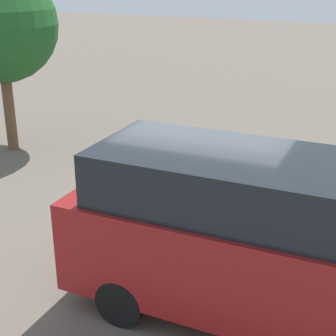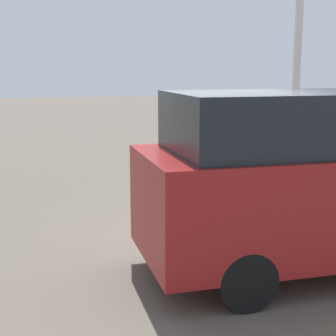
{
  "view_description": "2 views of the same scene",
  "coord_description": "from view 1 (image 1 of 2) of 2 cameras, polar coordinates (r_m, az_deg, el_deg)",
  "views": [
    {
      "loc": [
        2.48,
        -7.2,
        4.51
      ],
      "look_at": [
        -1.0,
        0.45,
        1.21
      ],
      "focal_mm": 55.0,
      "sensor_mm": 36.0,
      "label": 1
    },
    {
      "loc": [
        -2.66,
        -7.13,
        2.64
      ],
      "look_at": [
        -0.77,
        -0.03,
        1.2
      ],
      "focal_mm": 55.0,
      "sensor_mm": 36.0,
      "label": 2
    }
  ],
  "objects": [
    {
      "name": "ground_plane",
      "position": [
        8.85,
        4.77,
        -9.29
      ],
      "size": [
        80.0,
        80.0,
        0.0
      ],
      "primitive_type": "plane",
      "color": "#60564C"
    },
    {
      "name": "parking_meter_near",
      "position": [
        8.96,
        2.54,
        -0.52
      ],
      "size": [
        0.21,
        0.13,
        1.58
      ],
      "rotation": [
        0.0,
        0.0,
        -0.09
      ],
      "color": "gray",
      "rests_on": "ground"
    },
    {
      "name": "parked_van",
      "position": [
        6.81,
        9.28,
        -7.48
      ],
      "size": [
        4.97,
        1.89,
        2.35
      ],
      "rotation": [
        0.0,
        0.0,
        0.0
      ],
      "color": "maroon",
      "rests_on": "ground"
    }
  ]
}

